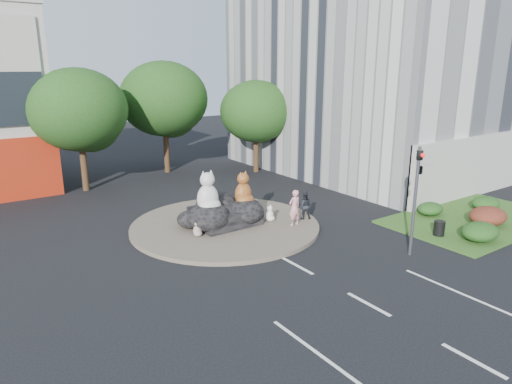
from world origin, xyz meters
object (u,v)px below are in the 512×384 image
cat_white (208,191)px  kitten_white (270,213)px  kitten_calico (197,228)px  pedestrian_pink (294,208)px  cat_tabby (243,188)px  pedestrian_dark (304,205)px  litter_bin (439,228)px

cat_white → kitten_white: bearing=-14.0°
kitten_calico → kitten_white: (4.30, -0.20, 0.03)m
pedestrian_pink → cat_tabby: bearing=-51.1°
pedestrian_pink → pedestrian_dark: bearing=-157.4°
pedestrian_pink → pedestrian_dark: 1.27m
pedestrian_dark → litter_bin: pedestrian_dark is taller
cat_tabby → kitten_calico: cat_tabby is taller
cat_tabby → pedestrian_pink: 2.92m
litter_bin → pedestrian_pink: bearing=135.0°
kitten_white → litter_bin: (5.78, -6.45, -0.16)m
pedestrian_pink → kitten_calico: bearing=-18.9°
kitten_white → litter_bin: kitten_white is taller
cat_white → cat_tabby: bearing=-0.5°
pedestrian_pink → cat_white: bearing=-29.9°
kitten_calico → pedestrian_pink: bearing=25.0°
cat_tabby → kitten_calico: (-3.12, -0.60, -1.42)m
kitten_white → pedestrian_pink: (0.64, -1.30, 0.51)m
kitten_white → pedestrian_pink: size_ratio=0.47×
kitten_calico → pedestrian_dark: bearing=32.7°
pedestrian_pink → pedestrian_dark: (1.14, 0.52, -0.20)m
kitten_white → kitten_calico: bearing=144.8°
cat_tabby → pedestrian_dark: cat_tabby is taller
cat_tabby → pedestrian_dark: bearing=-40.7°
kitten_calico → pedestrian_dark: size_ratio=0.55×
kitten_white → pedestrian_pink: bearing=-96.5°
kitten_calico → pedestrian_pink: pedestrian_pink is taller
pedestrian_dark → pedestrian_pink: bearing=53.2°
kitten_calico → kitten_white: kitten_white is taller
kitten_white → litter_bin: size_ratio=1.22×
kitten_calico → pedestrian_pink: (4.94, -1.51, 0.54)m
kitten_calico → litter_bin: 12.08m
cat_tabby → pedestrian_pink: bearing=-61.7°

